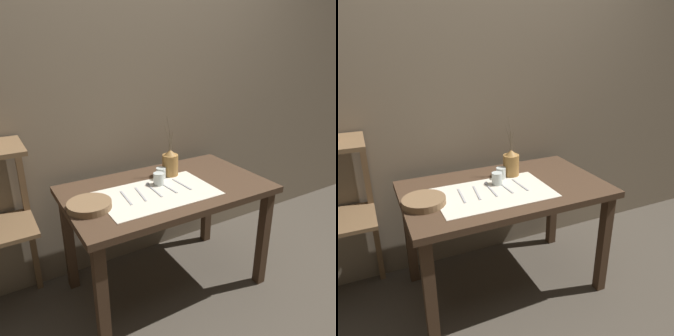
% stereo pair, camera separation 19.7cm
% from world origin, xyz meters
% --- Properties ---
extents(ground_plane, '(12.00, 12.00, 0.00)m').
position_xyz_m(ground_plane, '(0.00, 0.00, 0.00)').
color(ground_plane, '#473F35').
extents(stone_wall_back, '(7.00, 0.06, 2.40)m').
position_xyz_m(stone_wall_back, '(0.00, 0.48, 1.20)').
color(stone_wall_back, '#7A6B56').
rests_on(stone_wall_back, ground_plane).
extents(wooden_table, '(1.24, 0.73, 0.73)m').
position_xyz_m(wooden_table, '(0.00, 0.00, 0.63)').
color(wooden_table, '#422D1E').
rests_on(wooden_table, ground_plane).
extents(linen_cloth, '(0.68, 0.42, 0.00)m').
position_xyz_m(linen_cloth, '(-0.10, -0.06, 0.73)').
color(linen_cloth, beige).
rests_on(linen_cloth, wooden_table).
extents(pitcher_with_flowers, '(0.11, 0.11, 0.40)m').
position_xyz_m(pitcher_with_flowers, '(0.11, 0.15, 0.81)').
color(pitcher_with_flowers, olive).
rests_on(pitcher_with_flowers, wooden_table).
extents(wooden_bowl, '(0.24, 0.24, 0.04)m').
position_xyz_m(wooden_bowl, '(-0.50, -0.04, 0.75)').
color(wooden_bowl, brown).
rests_on(wooden_bowl, wooden_table).
extents(glass_tumbler_near, '(0.07, 0.07, 0.08)m').
position_xyz_m(glass_tumbler_near, '(-0.03, 0.05, 0.77)').
color(glass_tumbler_near, silver).
rests_on(glass_tumbler_near, wooden_table).
extents(glass_tumbler_far, '(0.06, 0.06, 0.07)m').
position_xyz_m(glass_tumbler_far, '(0.03, 0.13, 0.77)').
color(glass_tumbler_far, silver).
rests_on(glass_tumbler_far, wooden_table).
extents(knife_center, '(0.03, 0.19, 0.00)m').
position_xyz_m(knife_center, '(-0.28, -0.03, 0.74)').
color(knife_center, '#A8A8AD').
rests_on(knife_center, wooden_table).
extents(fork_inner, '(0.04, 0.19, 0.00)m').
position_xyz_m(fork_inner, '(-0.19, -0.02, 0.74)').
color(fork_inner, '#A8A8AD').
rests_on(fork_inner, wooden_table).
extents(spoon_outer, '(0.03, 0.20, 0.02)m').
position_xyz_m(spoon_outer, '(-0.10, 0.04, 0.74)').
color(spoon_outer, '#A8A8AD').
rests_on(spoon_outer, wooden_table).
extents(spoon_inner, '(0.03, 0.20, 0.02)m').
position_xyz_m(spoon_inner, '(-0.01, 0.04, 0.74)').
color(spoon_inner, '#A8A8AD').
rests_on(spoon_inner, wooden_table).
extents(fork_outer, '(0.02, 0.19, 0.00)m').
position_xyz_m(fork_outer, '(0.09, -0.03, 0.74)').
color(fork_outer, '#A8A8AD').
rests_on(fork_outer, wooden_table).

